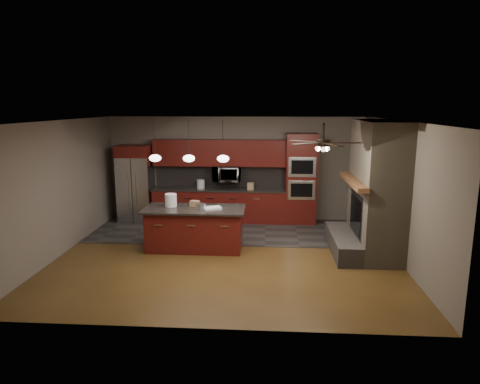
# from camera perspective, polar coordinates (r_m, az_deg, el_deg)

# --- Properties ---
(ground) EXTENTS (7.00, 7.00, 0.00)m
(ground) POSITION_cam_1_polar(r_m,az_deg,el_deg) (9.08, -1.70, -8.47)
(ground) COLOR brown
(ground) RESTS_ON ground
(ceiling) EXTENTS (7.00, 6.00, 0.02)m
(ceiling) POSITION_cam_1_polar(r_m,az_deg,el_deg) (8.54, -1.81, 9.47)
(ceiling) COLOR white
(ceiling) RESTS_ON back_wall
(back_wall) EXTENTS (7.00, 0.02, 2.80)m
(back_wall) POSITION_cam_1_polar(r_m,az_deg,el_deg) (11.65, -0.33, 3.12)
(back_wall) COLOR #675E52
(back_wall) RESTS_ON ground
(right_wall) EXTENTS (0.02, 6.00, 2.80)m
(right_wall) POSITION_cam_1_polar(r_m,az_deg,el_deg) (9.07, 20.85, -0.08)
(right_wall) COLOR #675E52
(right_wall) RESTS_ON ground
(left_wall) EXTENTS (0.02, 6.00, 2.80)m
(left_wall) POSITION_cam_1_polar(r_m,az_deg,el_deg) (9.69, -22.83, 0.47)
(left_wall) COLOR #675E52
(left_wall) RESTS_ON ground
(slate_tile_patch) EXTENTS (7.00, 2.40, 0.01)m
(slate_tile_patch) POSITION_cam_1_polar(r_m,az_deg,el_deg) (10.79, -0.78, -5.17)
(slate_tile_patch) COLOR #34312F
(slate_tile_patch) RESTS_ON ground
(fireplace_column) EXTENTS (1.30, 2.10, 2.80)m
(fireplace_column) POSITION_cam_1_polar(r_m,az_deg,el_deg) (9.34, 17.39, -0.17)
(fireplace_column) COLOR #756853
(fireplace_column) RESTS_ON ground
(back_cabinetry) EXTENTS (3.59, 0.64, 2.20)m
(back_cabinetry) POSITION_cam_1_polar(r_m,az_deg,el_deg) (11.53, -2.77, 0.46)
(back_cabinetry) COLOR #571210
(back_cabinetry) RESTS_ON ground
(oven_tower) EXTENTS (0.80, 0.63, 2.38)m
(oven_tower) POSITION_cam_1_polar(r_m,az_deg,el_deg) (11.38, 8.13, 1.74)
(oven_tower) COLOR #571210
(oven_tower) RESTS_ON ground
(microwave) EXTENTS (0.73, 0.41, 0.50)m
(microwave) POSITION_cam_1_polar(r_m,az_deg,el_deg) (11.44, -1.79, 2.45)
(microwave) COLOR silver
(microwave) RESTS_ON back_cabinetry
(refrigerator) EXTENTS (0.88, 0.75, 2.05)m
(refrigerator) POSITION_cam_1_polar(r_m,az_deg,el_deg) (11.85, -13.72, 1.10)
(refrigerator) COLOR silver
(refrigerator) RESTS_ON ground
(kitchen_island) EXTENTS (2.19, 1.00, 0.92)m
(kitchen_island) POSITION_cam_1_polar(r_m,az_deg,el_deg) (9.40, -6.04, -4.85)
(kitchen_island) COLOR #571210
(kitchen_island) RESTS_ON ground
(white_bucket) EXTENTS (0.27, 0.27, 0.28)m
(white_bucket) POSITION_cam_1_polar(r_m,az_deg,el_deg) (9.48, -9.21, -1.09)
(white_bucket) COLOR white
(white_bucket) RESTS_ON kitchen_island
(paint_can) EXTENTS (0.21, 0.21, 0.13)m
(paint_can) POSITION_cam_1_polar(r_m,az_deg,el_deg) (9.13, -5.23, -1.95)
(paint_can) COLOR #BDBCC2
(paint_can) RESTS_ON kitchen_island
(paint_tray) EXTENTS (0.44, 0.38, 0.04)m
(paint_tray) POSITION_cam_1_polar(r_m,az_deg,el_deg) (9.19, -3.72, -2.13)
(paint_tray) COLOR white
(paint_tray) RESTS_ON kitchen_island
(cardboard_box) EXTENTS (0.22, 0.18, 0.12)m
(cardboard_box) POSITION_cam_1_polar(r_m,az_deg,el_deg) (9.45, -6.07, -1.53)
(cardboard_box) COLOR #986F4E
(cardboard_box) RESTS_ON kitchen_island
(counter_bucket) EXTENTS (0.22, 0.22, 0.24)m
(counter_bucket) POSITION_cam_1_polar(r_m,az_deg,el_deg) (11.53, -5.26, 1.06)
(counter_bucket) COLOR silver
(counter_bucket) RESTS_ON back_cabinetry
(counter_box) EXTENTS (0.17, 0.14, 0.18)m
(counter_box) POSITION_cam_1_polar(r_m,az_deg,el_deg) (11.35, 1.43, 0.80)
(counter_box) COLOR #A88356
(counter_box) RESTS_ON back_cabinetry
(pendant_left) EXTENTS (0.26, 0.26, 0.92)m
(pendant_left) POSITION_cam_1_polar(r_m,az_deg,el_deg) (9.59, -11.25, 4.48)
(pendant_left) COLOR black
(pendant_left) RESTS_ON ceiling
(pendant_center) EXTENTS (0.26, 0.26, 0.92)m
(pendant_center) POSITION_cam_1_polar(r_m,az_deg,el_deg) (9.43, -6.83, 4.50)
(pendant_center) COLOR black
(pendant_center) RESTS_ON ceiling
(pendant_right) EXTENTS (0.26, 0.26, 0.92)m
(pendant_right) POSITION_cam_1_polar(r_m,az_deg,el_deg) (9.32, -2.28, 4.49)
(pendant_right) COLOR black
(pendant_right) RESTS_ON ceiling
(ceiling_fan) EXTENTS (1.27, 1.33, 0.41)m
(ceiling_fan) POSITION_cam_1_polar(r_m,az_deg,el_deg) (7.78, 11.01, 6.53)
(ceiling_fan) COLOR black
(ceiling_fan) RESTS_ON ceiling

